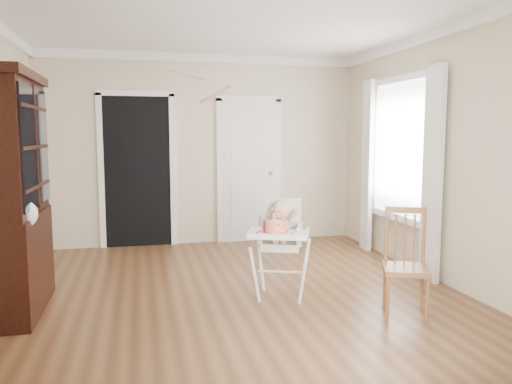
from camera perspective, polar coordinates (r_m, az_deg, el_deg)
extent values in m
plane|color=#50301B|center=(5.01, -2.53, -11.75)|extent=(5.00, 5.00, 0.00)
plane|color=white|center=(4.89, -2.70, 19.87)|extent=(5.00, 5.00, 0.00)
plane|color=beige|center=(7.23, -6.28, 4.77)|extent=(4.50, 0.00, 4.50)
plane|color=beige|center=(5.63, 20.58, 3.86)|extent=(0.00, 5.00, 5.00)
cube|color=black|center=(7.18, -13.38, 2.22)|extent=(0.90, 0.03, 2.10)
cube|color=white|center=(7.19, -17.29, 2.11)|extent=(0.08, 0.05, 2.18)
cube|color=white|center=(7.19, -9.48, 2.31)|extent=(0.08, 0.05, 2.18)
cube|color=white|center=(7.18, -13.62, 10.92)|extent=(1.06, 0.05, 0.08)
cube|color=white|center=(7.34, -0.79, 2.30)|extent=(0.80, 0.05, 2.05)
cube|color=white|center=(7.27, -4.19, 2.23)|extent=(0.08, 0.05, 2.13)
cube|color=white|center=(7.45, 2.51, 2.36)|extent=(0.08, 0.05, 2.13)
sphere|color=gold|center=(7.39, 1.70, 2.13)|extent=(0.06, 0.06, 0.06)
cube|color=white|center=(6.30, 16.40, 4.72)|extent=(0.02, 1.20, 1.60)
cube|color=white|center=(6.32, 16.49, 12.36)|extent=(0.06, 1.36, 0.08)
cube|color=white|center=(5.60, 19.53, 1.84)|extent=(0.08, 0.28, 2.30)
cube|color=white|center=(6.96, 12.59, 2.93)|extent=(0.08, 0.28, 2.30)
cylinder|color=white|center=(4.74, -0.16, -9.56)|extent=(0.14, 0.09, 0.56)
cylinder|color=white|center=(4.69, 5.40, -9.74)|extent=(0.09, 0.15, 0.56)
cylinder|color=white|center=(5.13, 0.52, -8.28)|extent=(0.09, 0.15, 0.56)
cylinder|color=white|center=(5.09, 5.64, -8.43)|extent=(0.14, 0.09, 0.56)
cylinder|color=white|center=(4.86, 2.80, -9.08)|extent=(0.41, 0.18, 0.02)
cube|color=beige|center=(4.85, 2.87, -6.03)|extent=(0.46, 0.45, 0.08)
cube|color=beige|center=(4.84, 0.75, -4.66)|extent=(0.15, 0.31, 0.17)
cube|color=beige|center=(4.81, 5.01, -4.77)|extent=(0.15, 0.31, 0.17)
cube|color=beige|center=(4.96, 3.06, -3.07)|extent=(0.35, 0.18, 0.42)
cube|color=white|center=(4.59, 2.61, -4.87)|extent=(0.63, 0.54, 0.03)
cube|color=white|center=(4.41, 2.38, -5.10)|extent=(0.50, 0.22, 0.04)
ellipsoid|color=beige|center=(4.84, 2.91, -4.38)|extent=(0.24, 0.22, 0.25)
sphere|color=beige|center=(4.81, 2.92, -2.04)|extent=(0.22, 0.22, 0.17)
sphere|color=red|center=(4.78, 2.85, -3.90)|extent=(0.13, 0.13, 0.13)
sphere|color=red|center=(4.74, 2.54, -2.66)|extent=(0.06, 0.06, 0.06)
sphere|color=red|center=(4.73, 4.60, -2.26)|extent=(0.06, 0.06, 0.06)
cylinder|color=silver|center=(4.60, 2.23, -4.63)|extent=(0.24, 0.24, 0.01)
cylinder|color=red|center=(4.59, 2.24, -3.96)|extent=(0.19, 0.19, 0.10)
cylinder|color=#F2E08C|center=(4.56, 2.45, -3.43)|extent=(0.08, 0.08, 0.02)
cylinder|color=#CB7CB1|center=(4.71, 0.74, -3.76)|extent=(0.06, 0.06, 0.10)
cylinder|color=#9964B0|center=(4.70, 0.74, -2.98)|extent=(0.07, 0.07, 0.03)
cone|color=#9964B0|center=(4.70, 0.74, -2.59)|extent=(0.02, 0.02, 0.04)
cube|color=black|center=(4.96, -26.02, -7.33)|extent=(0.49, 1.17, 0.88)
cube|color=black|center=(4.83, -26.64, 4.60)|extent=(0.45, 1.17, 1.17)
cube|color=black|center=(4.49, -24.58, 4.61)|extent=(0.02, 0.51, 1.03)
cube|color=black|center=(5.07, -23.29, 4.83)|extent=(0.02, 0.51, 1.03)
cube|color=black|center=(4.85, -27.02, 11.78)|extent=(0.53, 1.25, 0.08)
ellipsoid|color=white|center=(4.50, -24.86, -2.30)|extent=(0.20, 0.16, 0.22)
cube|color=brown|center=(4.59, 16.78, -8.47)|extent=(0.50, 0.50, 0.05)
cylinder|color=brown|center=(4.47, 14.80, -11.53)|extent=(0.03, 0.03, 0.41)
cylinder|color=brown|center=(4.51, 19.02, -11.51)|extent=(0.03, 0.03, 0.41)
cylinder|color=brown|center=(4.78, 14.50, -10.32)|extent=(0.03, 0.03, 0.41)
cylinder|color=brown|center=(4.82, 18.44, -10.32)|extent=(0.03, 0.03, 0.41)
cylinder|color=brown|center=(4.68, 14.66, -4.80)|extent=(0.03, 0.03, 0.53)
cylinder|color=brown|center=(4.71, 18.63, -4.85)|extent=(0.03, 0.03, 0.53)
cube|color=brown|center=(4.65, 16.75, -1.98)|extent=(0.33, 0.17, 0.05)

